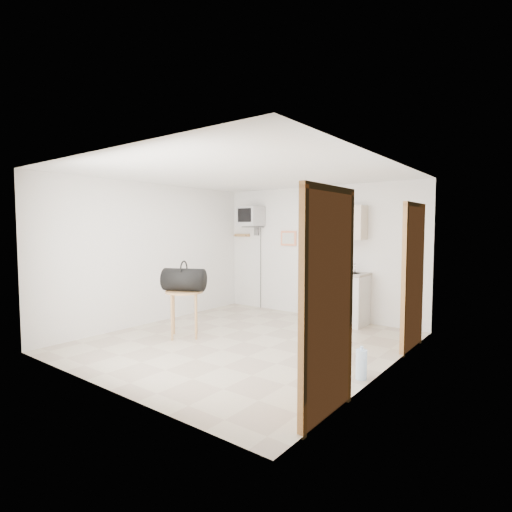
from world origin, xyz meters
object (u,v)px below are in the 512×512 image
Objects in this scene: round_table at (184,298)px; water_bottle at (361,364)px; crt_television at (251,217)px; duffel_bag at (184,279)px.

water_bottle is at bearing 0.02° from round_table.
round_table is 1.93× the size of water_bottle.
round_table is (0.52, -2.36, -1.31)m from crt_television.
crt_television is at bearing 145.47° from water_bottle.
duffel_bag is (0.54, -2.38, -1.03)m from crt_television.
crt_television is 2.94× the size of round_table.
duffel_bag is at bearing -77.21° from crt_television.
duffel_bag is (0.02, -0.02, 0.29)m from round_table.
duffel_bag is 2.98m from water_bottle.
water_bottle is (3.43, -2.36, -1.77)m from crt_television.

